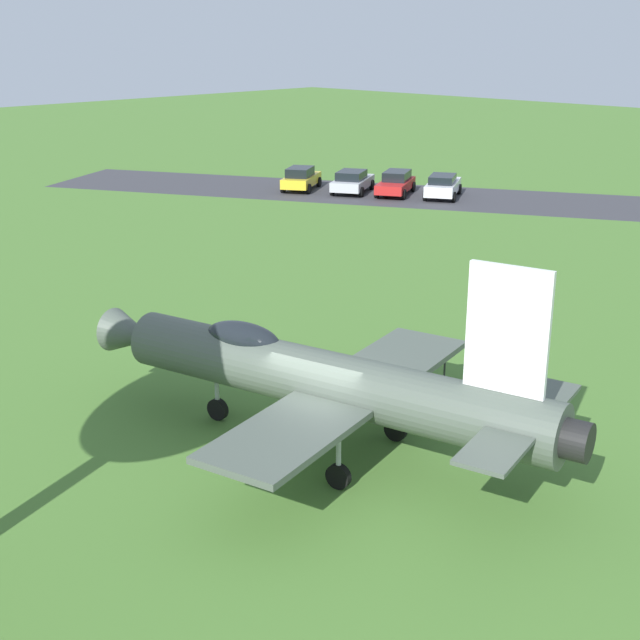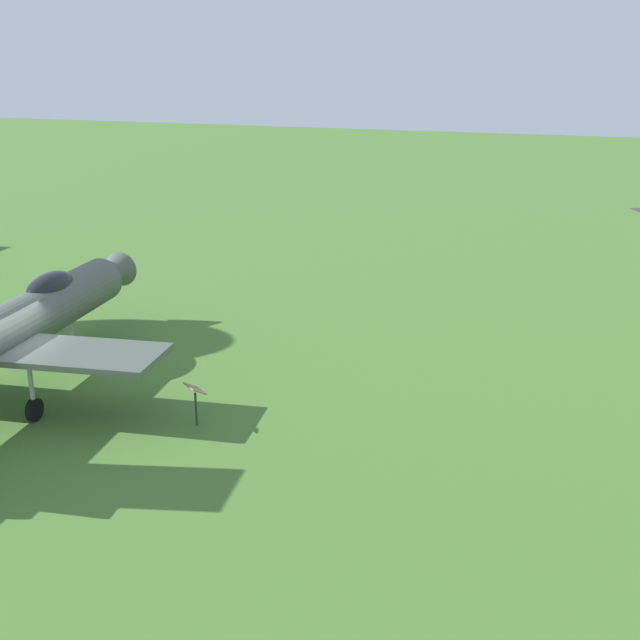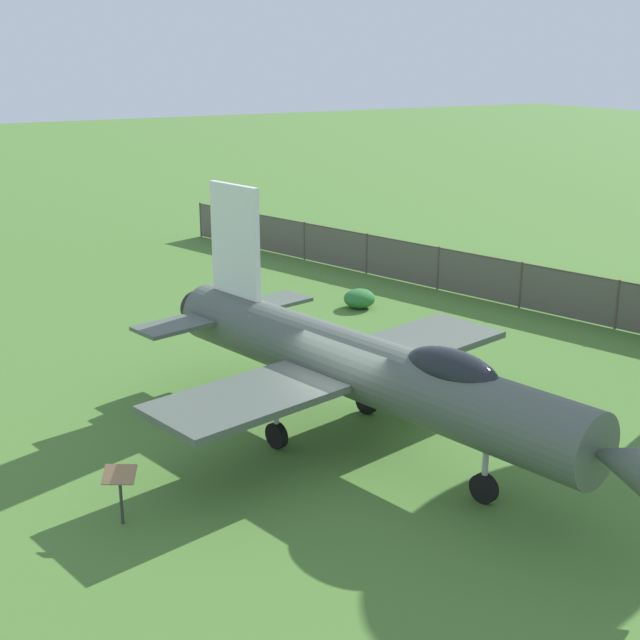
% 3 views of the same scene
% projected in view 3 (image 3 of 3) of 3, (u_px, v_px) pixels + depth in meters
% --- Properties ---
extents(ground_plane, '(200.00, 200.00, 0.00)m').
position_uv_depth(ground_plane, '(358.00, 445.00, 19.45)').
color(ground_plane, '#47722D').
extents(display_jet, '(13.43, 9.63, 5.41)m').
position_uv_depth(display_jet, '(370.00, 368.00, 18.64)').
color(display_jet, '#4C564C').
rests_on(display_jet, ground_plane).
extents(perimeter_fence, '(37.07, 10.73, 1.63)m').
position_uv_depth(perimeter_fence, '(567.00, 293.00, 28.53)').
color(perimeter_fence, '#4C4238').
rests_on(perimeter_fence, ground_plane).
extents(shrub_near_fence, '(1.06, 1.10, 0.66)m').
position_uv_depth(shrub_near_fence, '(359.00, 298.00, 29.83)').
color(shrub_near_fence, '#2D7033').
rests_on(shrub_near_fence, ground_plane).
extents(info_plaque, '(0.65, 0.72, 1.14)m').
position_uv_depth(info_plaque, '(120.00, 483.00, 15.97)').
color(info_plaque, '#333333').
rests_on(info_plaque, ground_plane).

